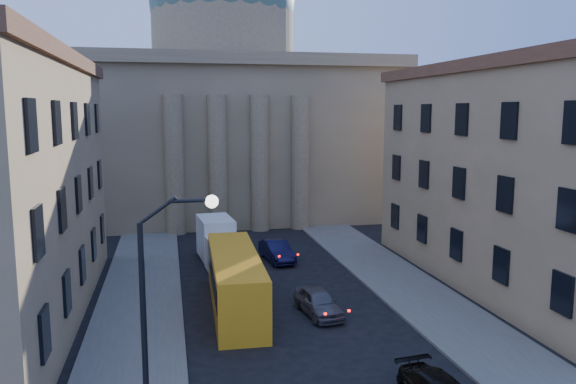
{
  "coord_description": "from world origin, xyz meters",
  "views": [
    {
      "loc": [
        -6.54,
        -10.18,
        11.54
      ],
      "look_at": [
        -0.09,
        19.97,
        7.06
      ],
      "focal_mm": 35.0,
      "sensor_mm": 36.0,
      "label": 1
    }
  ],
  "objects": [
    {
      "name": "box_truck",
      "position": [
        -3.05,
        31.8,
        1.58
      ],
      "size": [
        2.91,
        6.26,
        3.34
      ],
      "rotation": [
        0.0,
        0.0,
        0.09
      ],
      "color": "white",
      "rests_on": "ground"
    },
    {
      "name": "building_right",
      "position": [
        17.0,
        22.0,
        7.42
      ],
      "size": [
        11.6,
        26.6,
        14.7
      ],
      "color": "tan",
      "rests_on": "ground"
    },
    {
      "name": "sidewalk_left",
      "position": [
        -8.5,
        18.0,
        0.07
      ],
      "size": [
        5.0,
        60.0,
        0.15
      ],
      "primitive_type": "cube",
      "color": "#55534E",
      "rests_on": "ground"
    },
    {
      "name": "car_right_far",
      "position": [
        1.56,
        19.45,
        0.74
      ],
      "size": [
        2.29,
        4.53,
        1.48
      ],
      "primitive_type": "imported",
      "rotation": [
        0.0,
        0.0,
        0.13
      ],
      "color": "#4C4C51",
      "rests_on": "ground"
    },
    {
      "name": "car_right_distant",
      "position": [
        1.45,
        31.31,
        0.79
      ],
      "size": [
        2.26,
        4.96,
        1.58
      ],
      "primitive_type": "imported",
      "rotation": [
        0.0,
        0.0,
        0.13
      ],
      "color": "black",
      "rests_on": "ground"
    },
    {
      "name": "city_bus",
      "position": [
        -2.93,
        21.56,
        1.77
      ],
      "size": [
        3.07,
        11.74,
        3.29
      ],
      "rotation": [
        0.0,
        0.0,
        -0.03
      ],
      "color": "#F6A31B",
      "rests_on": "ground"
    },
    {
      "name": "church",
      "position": [
        0.0,
        55.47,
        11.88
      ],
      "size": [
        68.02,
        28.76,
        36.6
      ],
      "color": "#776349",
      "rests_on": "ground"
    },
    {
      "name": "sidewalk_right",
      "position": [
        8.5,
        18.0,
        0.07
      ],
      "size": [
        5.0,
        60.0,
        0.15
      ],
      "primitive_type": "cube",
      "color": "#55534E",
      "rests_on": "ground"
    },
    {
      "name": "street_lamp",
      "position": [
        -6.97,
        8.0,
        5.29
      ],
      "size": [
        2.62,
        0.44,
        8.83
      ],
      "color": "black",
      "rests_on": "ground"
    }
  ]
}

